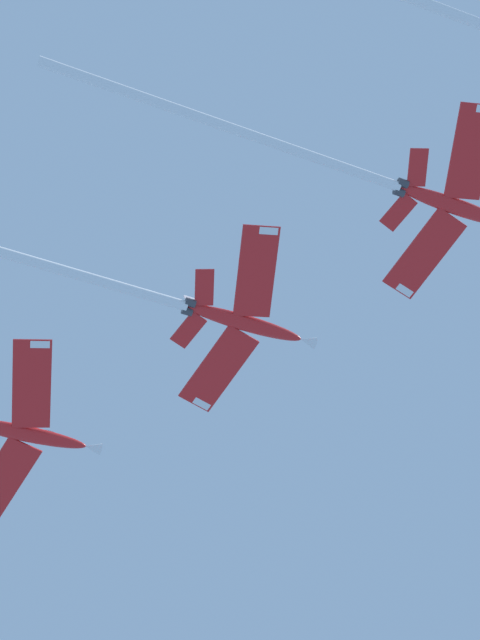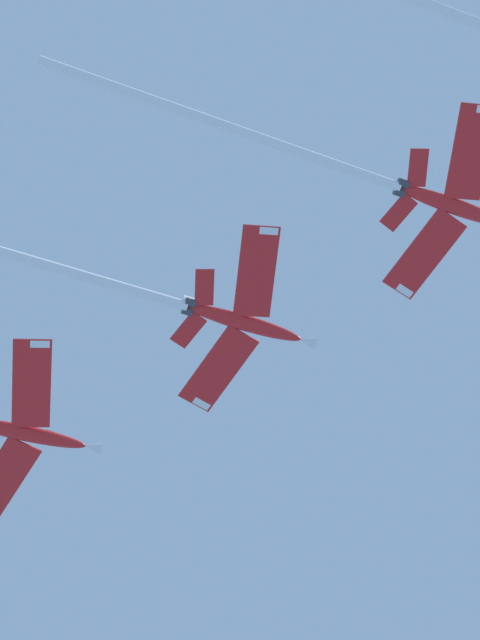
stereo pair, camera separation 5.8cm
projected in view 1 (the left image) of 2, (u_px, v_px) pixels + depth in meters
name	position (u px, v px, depth m)	size (l,w,h in m)	color
jet_second	(368.00, 176.00, 95.46)	(39.16, 32.24, 9.69)	red
jet_third	(145.00, 294.00, 96.32)	(40.14, 32.74, 9.69)	red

